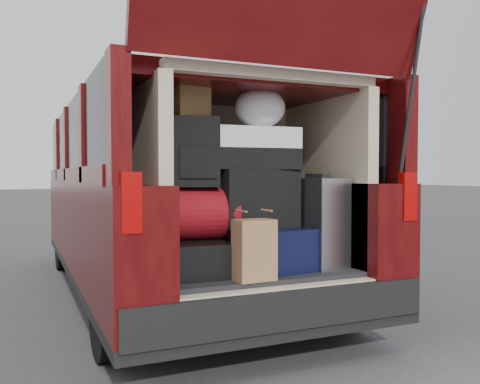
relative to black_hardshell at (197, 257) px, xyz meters
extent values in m
plane|color=#363638|center=(0.37, -0.13, -0.65)|extent=(80.00, 80.00, 0.00)
cylinder|color=black|center=(-0.45, 0.27, -0.33)|extent=(0.24, 0.64, 0.64)
cylinder|color=black|center=(1.19, 0.27, -0.33)|extent=(0.24, 0.64, 0.64)
cylinder|color=black|center=(-0.45, 3.57, -0.33)|extent=(0.24, 0.64, 0.64)
cylinder|color=black|center=(1.19, 3.57, -0.33)|extent=(0.24, 0.64, 0.64)
cube|color=black|center=(0.37, 1.94, -0.39)|extent=(1.90, 4.85, 0.08)
cube|color=#3F0309|center=(-0.42, 1.94, 0.05)|extent=(0.33, 4.85, 0.80)
cube|color=#3F0309|center=(1.15, 1.94, 0.05)|extent=(0.33, 4.85, 0.80)
cube|color=#3F0309|center=(0.37, 1.94, 1.08)|extent=(1.82, 4.46, 0.10)
cube|color=black|center=(-0.51, 1.84, 0.79)|extent=(0.12, 4.25, 0.68)
cube|color=black|center=(1.25, 1.84, 0.79)|extent=(0.12, 4.25, 0.68)
cube|color=black|center=(0.37, -0.42, -0.25)|extent=(1.86, 0.16, 0.22)
cube|color=#990505|center=(-0.49, -0.46, 0.37)|extent=(0.10, 0.06, 0.30)
cube|color=#990505|center=(1.23, -0.46, 0.37)|extent=(0.10, 0.06, 0.30)
cube|color=black|center=(0.37, 0.14, -0.13)|extent=(1.24, 1.05, 0.06)
cube|color=beige|center=(-0.29, 0.14, 0.47)|extent=(0.08, 1.05, 1.15)
cube|color=beige|center=(1.03, 0.14, 0.47)|extent=(0.08, 1.05, 1.15)
cube|color=beige|center=(0.37, 0.70, 0.47)|extent=(1.34, 0.06, 1.15)
cube|color=beige|center=(0.37, 0.14, 1.08)|extent=(1.34, 1.05, 0.06)
cylinder|color=black|center=(1.21, -0.53, 1.00)|extent=(0.02, 0.90, 0.76)
cube|color=black|center=(0.37, 0.14, -0.38)|extent=(1.24, 1.05, 0.55)
cube|color=black|center=(0.00, 0.00, 0.00)|extent=(0.39, 0.53, 0.21)
cube|color=black|center=(0.44, 0.02, 0.03)|extent=(0.56, 0.66, 0.27)
cube|color=silver|center=(0.81, -0.08, 0.19)|extent=(0.29, 0.41, 0.58)
cube|color=#A17748|center=(0.24, -0.32, 0.07)|extent=(0.23, 0.16, 0.35)
cube|color=maroon|center=(0.01, 0.04, 0.27)|extent=(0.53, 0.38, 0.33)
cube|color=black|center=(0.40, 0.03, 0.35)|extent=(0.54, 0.34, 0.37)
cube|color=black|center=(-0.01, 0.01, 0.64)|extent=(0.32, 0.23, 0.42)
cube|color=silver|center=(0.38, 0.04, 0.67)|extent=(0.61, 0.35, 0.27)
cube|color=brown|center=(-0.03, 0.03, 0.95)|extent=(0.22, 0.19, 0.19)
ellipsoid|color=white|center=(0.45, 0.05, 0.94)|extent=(0.37, 0.35, 0.27)
camera|label=1|loc=(-1.00, -2.93, 0.50)|focal=38.00mm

